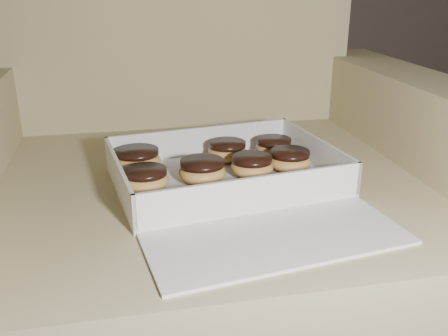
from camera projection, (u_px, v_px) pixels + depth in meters
name	position (u px, v px, depth m)	size (l,w,h in m)	color
armchair	(202.00, 224.00, 1.03)	(1.00, 0.84, 1.04)	tan
bakery_box	(234.00, 184.00, 0.84)	(0.42, 0.48, 0.06)	silver
donut_a	(227.00, 151.00, 0.95)	(0.07, 0.07, 0.04)	#E29C4F
donut_b	(252.00, 166.00, 0.87)	(0.07, 0.07, 0.04)	#E29C4F
donut_c	(138.00, 160.00, 0.90)	(0.08, 0.08, 0.04)	#E29C4F
donut_d	(290.00, 160.00, 0.90)	(0.08, 0.08, 0.04)	#E29C4F
donut_e	(202.00, 171.00, 0.85)	(0.08, 0.08, 0.04)	#E29C4F
donut_f	(146.00, 179.00, 0.82)	(0.08, 0.08, 0.04)	#E29C4F
donut_g	(274.00, 147.00, 0.97)	(0.07, 0.07, 0.04)	#E29C4F
crumb_a	(138.00, 201.00, 0.78)	(0.01, 0.01, 0.00)	black
crumb_b	(233.00, 197.00, 0.79)	(0.01, 0.01, 0.00)	black
crumb_c	(310.00, 194.00, 0.80)	(0.01, 0.01, 0.00)	black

